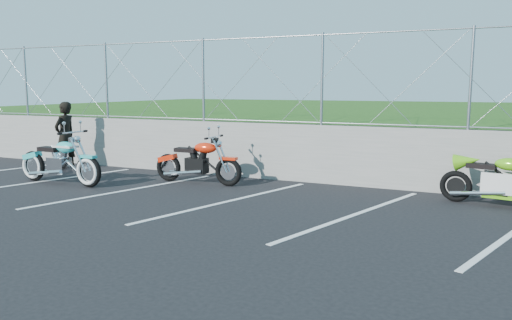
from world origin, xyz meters
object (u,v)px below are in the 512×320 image
at_px(sportbike_green, 499,183).
at_px(cruiser_turquoise, 61,163).
at_px(naked_orange, 199,163).
at_px(person_standing, 65,136).

bearing_deg(sportbike_green, cruiser_turquoise, -158.88).
relative_size(cruiser_turquoise, naked_orange, 1.11).
bearing_deg(sportbike_green, person_standing, -169.17).
height_order(cruiser_turquoise, sportbike_green, cruiser_turquoise).
distance_m(sportbike_green, person_standing, 10.20).
bearing_deg(sportbike_green, naked_orange, -166.25).
bearing_deg(cruiser_turquoise, person_standing, 134.21).
bearing_deg(person_standing, naked_orange, 84.66).
xyz_separation_m(cruiser_turquoise, naked_orange, (2.75, 1.30, -0.02)).
height_order(sportbike_green, person_standing, person_standing).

